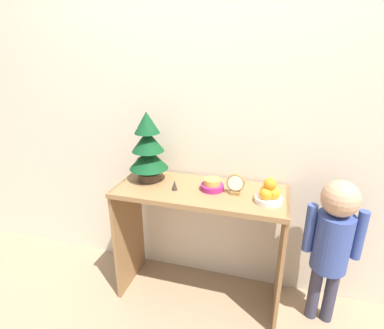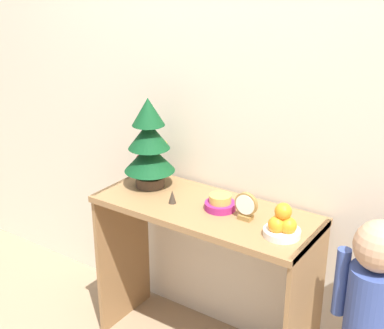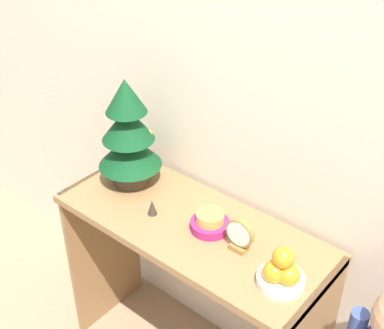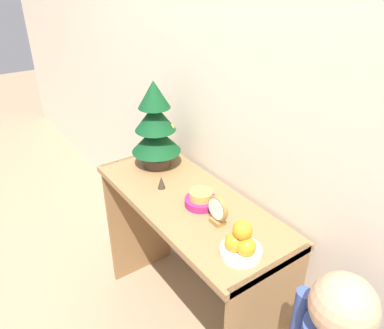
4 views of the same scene
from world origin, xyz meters
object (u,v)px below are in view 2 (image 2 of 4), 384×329
Objects in this scene: figurine at (172,197)px; child_figure at (372,300)px; singing_bowl at (220,203)px; mini_tree at (149,144)px; fruit_bowl at (282,225)px; desk_clock at (246,206)px.

child_figure is at bearing 4.12° from figurine.
singing_bowl is at bearing 179.84° from child_figure.
fruit_bowl is at bearing -7.41° from mini_tree.
child_figure is at bearing -1.63° from mini_tree.
singing_bowl is at bearing -4.10° from mini_tree.
fruit_bowl is at bearing -11.54° from singing_bowl.
mini_tree is 3.57× the size of desk_clock.
singing_bowl is (-0.33, 0.07, -0.02)m from fruit_bowl.
mini_tree is 7.14× the size of figurine.
figurine is (-0.54, -0.00, -0.02)m from fruit_bowl.
fruit_bowl is 0.45m from child_figure.
fruit_bowl reaches higher than child_figure.
mini_tree reaches higher than fruit_bowl.
desk_clock is at bearing 7.15° from figurine.
singing_bowl reaches higher than figurine.
fruit_bowl is 0.19m from desk_clock.
desk_clock is at bearing -9.33° from singing_bowl.
desk_clock is (-0.19, 0.04, 0.01)m from fruit_bowl.
singing_bowl is at bearing 17.60° from figurine.
desk_clock reaches higher than figurine.
fruit_bowl is at bearing -13.17° from desk_clock.
desk_clock is 0.36m from figurine.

